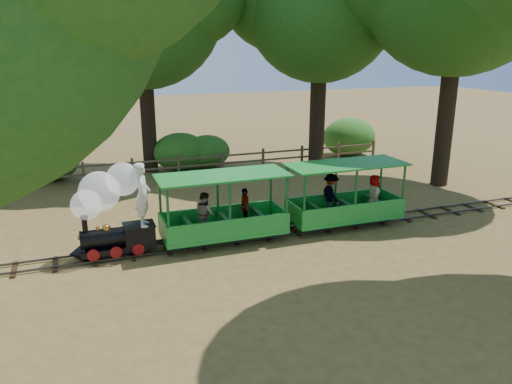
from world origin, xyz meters
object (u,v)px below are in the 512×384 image
object	(u,v)px
fence	(201,162)
carriage_rear	(345,200)
locomotive	(111,204)
carriage_front	(223,216)

from	to	relation	value
fence	carriage_rear	bearing A→B (deg)	-70.77
locomotive	carriage_front	bearing A→B (deg)	-1.11
locomotive	carriage_front	xyz separation A→B (m)	(3.12, -0.06, -0.72)
carriage_front	fence	xyz separation A→B (m)	(1.33, 8.01, -0.24)
locomotive	fence	distance (m)	9.16
carriage_rear	locomotive	bearing A→B (deg)	179.77
carriage_front	fence	size ratio (longest dim) A/B	0.21
fence	carriage_front	bearing A→B (deg)	-99.40
locomotive	fence	size ratio (longest dim) A/B	0.15
carriage_front	carriage_rear	distance (m)	4.11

